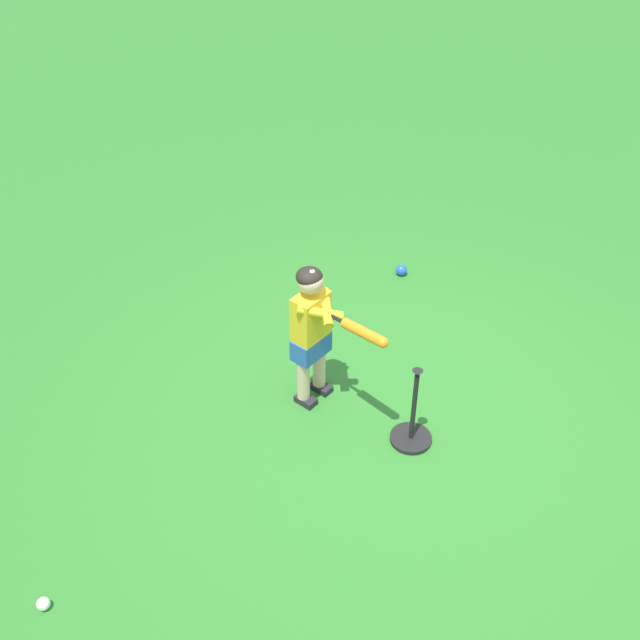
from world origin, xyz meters
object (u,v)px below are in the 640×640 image
Objects in this scene: play_ball_by_bucket at (43,604)px; batting_tee at (412,429)px; child_batter at (314,326)px; play_ball_midfield at (401,270)px.

play_ball_by_bucket is 0.12× the size of batting_tee.
batting_tee is (0.71, -0.27, -0.55)m from child_batter.
batting_tee is (0.30, -1.92, 0.06)m from play_ball_midfield.
play_ball_midfield is at bearing 98.87° from batting_tee.
child_batter is at bearing -104.15° from play_ball_midfield.
play_ball_midfield is at bearing 75.85° from child_batter.
play_ball_by_bucket is (-1.09, -1.91, -0.61)m from child_batter.
play_ball_by_bucket is 2.44m from batting_tee.
child_batter is 0.94m from batting_tee.
child_batter is at bearing 60.17° from play_ball_by_bucket.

